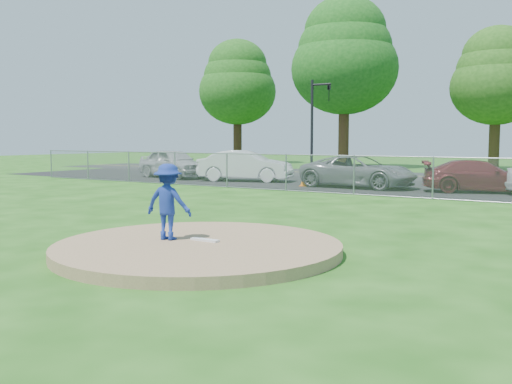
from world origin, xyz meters
TOP-DOWN VIEW (x-y plane):
  - ground at (0.00, 10.00)m, footprint 120.00×120.00m
  - pitchers_mound at (0.00, 0.00)m, footprint 5.40×5.40m
  - pitching_rubber at (0.00, 0.20)m, footprint 0.60×0.15m
  - chain_link_fence at (0.00, 12.00)m, footprint 40.00×0.06m
  - parking_lot at (0.00, 16.50)m, footprint 50.00×8.00m
  - street at (0.00, 24.00)m, footprint 60.00×7.00m
  - tree_far_left at (-22.00, 33.00)m, footprint 6.72×6.72m
  - tree_left at (-11.00, 31.00)m, footprint 7.84×7.84m
  - tree_center at (-1.00, 34.00)m, footprint 6.16×6.16m
  - traffic_signal_left at (-8.76, 22.00)m, footprint 1.28×0.20m
  - pitcher at (-0.69, -0.05)m, footprint 1.03×0.71m
  - traffic_cone at (-5.45, 14.44)m, footprint 0.36×0.36m
  - parked_car_silver at (-14.14, 15.46)m, footprint 5.00×2.96m
  - parked_car_white at (-9.39, 15.51)m, footprint 4.98×2.95m
  - parked_car_gray at (-3.13, 15.13)m, footprint 5.15×2.53m
  - parked_car_darkred at (1.84, 15.62)m, footprint 4.80×3.23m

SIDE VIEW (x-z plane):
  - ground at x=0.00m, z-range 0.00..0.00m
  - street at x=0.00m, z-range 0.00..0.01m
  - parking_lot at x=0.00m, z-range 0.00..0.01m
  - pitchers_mound at x=0.00m, z-range 0.00..0.20m
  - pitching_rubber at x=0.00m, z-range 0.20..0.24m
  - traffic_cone at x=-5.45m, z-range 0.01..0.71m
  - parked_car_darkred at x=1.84m, z-range 0.01..1.30m
  - parked_car_gray at x=-3.13m, z-range 0.01..1.42m
  - chain_link_fence at x=0.00m, z-range 0.00..1.50m
  - parked_car_white at x=-9.39m, z-range 0.01..1.56m
  - parked_car_silver at x=-14.14m, z-range 0.01..1.61m
  - pitcher at x=-0.69m, z-range 0.20..1.67m
  - traffic_signal_left at x=-8.76m, z-range 0.56..6.16m
  - tree_center at x=-1.00m, z-range 1.55..11.39m
  - tree_far_left at x=-22.00m, z-range 1.69..12.43m
  - tree_left at x=-11.00m, z-range 1.98..14.51m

